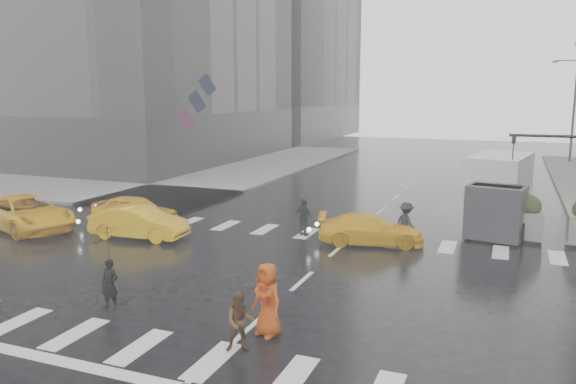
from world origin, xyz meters
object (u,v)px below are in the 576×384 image
at_px(taxi_mid, 139,222).
at_px(taxi_front, 135,210).
at_px(pedestrian_brown, 240,322).
at_px(pedestrian_orange, 267,299).
at_px(box_truck, 498,190).

bearing_deg(taxi_mid, taxi_front, 36.19).
distance_m(pedestrian_brown, pedestrian_orange, 1.10).
bearing_deg(pedestrian_orange, taxi_mid, 167.40).
bearing_deg(taxi_mid, box_truck, -66.27).
distance_m(pedestrian_orange, taxi_front, 13.77).
bearing_deg(taxi_front, pedestrian_brown, -136.39).
bearing_deg(taxi_front, taxi_mid, -142.33).
xyz_separation_m(pedestrian_orange, taxi_mid, (-8.95, 6.83, -0.27)).
bearing_deg(pedestrian_brown, pedestrian_orange, 47.72).
relative_size(taxi_front, taxi_mid, 0.98).
xyz_separation_m(pedestrian_brown, taxi_mid, (-8.70, 7.88, -0.04)).
relative_size(pedestrian_orange, taxi_mid, 0.46).
xyz_separation_m(taxi_mid, box_truck, (14.02, 7.50, 1.06)).
xyz_separation_m(pedestrian_brown, taxi_front, (-10.36, 9.82, -0.04)).
bearing_deg(box_truck, taxi_front, -150.35).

